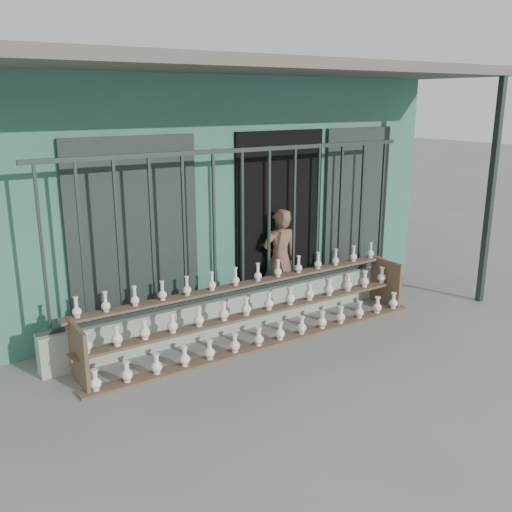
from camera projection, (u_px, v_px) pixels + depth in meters
ground at (306, 365)px, 6.22m from camera, size 60.00×60.00×0.00m
workshop_building at (146, 174)px, 9.20m from camera, size 7.40×6.60×3.21m
parapet_wall at (243, 310)px, 7.21m from camera, size 5.00×0.20×0.45m
security_fence at (242, 223)px, 6.91m from camera, size 5.00×0.04×1.80m
shelf_rack at (258, 310)px, 6.81m from camera, size 4.50×0.68×0.85m
elderly_woman at (280, 259)px, 7.74m from camera, size 0.54×0.39×1.39m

